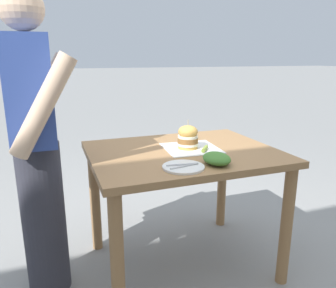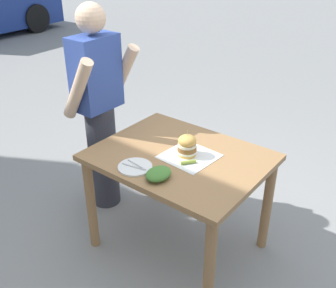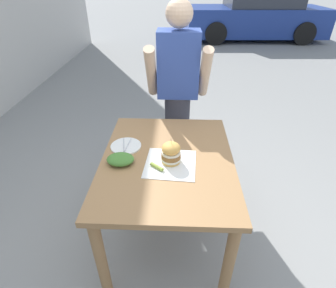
# 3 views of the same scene
# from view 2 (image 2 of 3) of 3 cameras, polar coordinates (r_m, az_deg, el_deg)

# --- Properties ---
(ground_plane) EXTENTS (80.00, 80.00, 0.00)m
(ground_plane) POSITION_cam_2_polar(r_m,az_deg,el_deg) (3.11, 1.50, -14.32)
(ground_plane) COLOR gray
(patio_table) EXTENTS (0.89, 1.13, 0.79)m
(patio_table) POSITION_cam_2_polar(r_m,az_deg,el_deg) (2.71, 1.68, -3.90)
(patio_table) COLOR #9E7247
(patio_table) RESTS_ON ground
(serving_paper) EXTENTS (0.35, 0.35, 0.00)m
(serving_paper) POSITION_cam_2_polar(r_m,az_deg,el_deg) (2.62, 3.11, -1.78)
(serving_paper) COLOR white
(serving_paper) RESTS_ON patio_table
(sandwich) EXTENTS (0.13, 0.13, 0.18)m
(sandwich) POSITION_cam_2_polar(r_m,az_deg,el_deg) (2.60, 2.78, -0.20)
(sandwich) COLOR gold
(sandwich) RESTS_ON serving_paper
(pickle_spear) EXTENTS (0.09, 0.08, 0.02)m
(pickle_spear) POSITION_cam_2_polar(r_m,az_deg,el_deg) (2.53, 2.98, -2.65)
(pickle_spear) COLOR #8EA83D
(pickle_spear) RESTS_ON serving_paper
(side_plate_with_forks) EXTENTS (0.22, 0.22, 0.02)m
(side_plate_with_forks) POSITION_cam_2_polar(r_m,az_deg,el_deg) (2.50, -4.80, -3.33)
(side_plate_with_forks) COLOR white
(side_plate_with_forks) RESTS_ON patio_table
(side_salad) EXTENTS (0.18, 0.14, 0.06)m
(side_salad) POSITION_cam_2_polar(r_m,az_deg,el_deg) (2.38, -1.39, -4.33)
(side_salad) COLOR #477F33
(side_salad) RESTS_ON patio_table
(diner_across_table) EXTENTS (0.55, 0.35, 1.69)m
(diner_across_table) POSITION_cam_2_polar(r_m,az_deg,el_deg) (3.14, -9.96, 5.01)
(diner_across_table) COLOR #33333D
(diner_across_table) RESTS_ON ground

